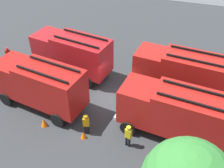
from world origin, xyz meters
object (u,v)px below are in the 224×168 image
Objects in this scene: fire_truck_0 at (180,71)px; traffic_cone_1 at (83,135)px; fire_truck_1 at (72,53)px; firefighter_0 at (8,55)px; traffic_cone_2 at (44,122)px; firefighter_3 at (86,124)px; traffic_cone_0 at (176,164)px; fire_truck_3 at (40,84)px; firefighter_1 at (128,135)px; fire_truck_2 at (174,111)px.

fire_truck_0 is 8.94m from traffic_cone_1.
fire_truck_0 is at bearing -169.58° from fire_truck_1.
fire_truck_1 is at bearing -60.28° from traffic_cone_1.
firefighter_0 is 9.69m from traffic_cone_2.
firefighter_3 reaches higher than traffic_cone_1.
traffic_cone_1 is 3.12m from traffic_cone_2.
traffic_cone_0 is (-6.21, 0.89, -0.58)m from firefighter_3.
traffic_cone_2 is (9.38, -0.60, -0.03)m from traffic_cone_0.
firefighter_3 is (-10.52, 6.00, 0.05)m from firefighter_0.
firefighter_3 reaches higher than traffic_cone_0.
fire_truck_3 reaches higher than firefighter_1.
fire_truck_0 is 1.00× the size of fire_truck_2.
traffic_cone_1 is (-3.89, 6.81, -1.87)m from fire_truck_1.
fire_truck_2 is at bearing -157.82° from traffic_cone_1.
firefighter_0 is 18.11m from traffic_cone_0.
firefighter_3 reaches higher than traffic_cone_2.
firefighter_1 is at bearing 57.65° from firefighter_0.
fire_truck_3 is 2.84m from traffic_cone_2.
fire_truck_0 is 4.18× the size of firefighter_1.
fire_truck_1 is 11.11× the size of traffic_cone_2.
fire_truck_1 is (9.27, 0.09, 0.00)m from fire_truck_0.
traffic_cone_0 is (-0.89, 7.35, -1.78)m from fire_truck_0.
fire_truck_2 is (-9.41, 4.56, 0.00)m from fire_truck_1.
fire_truck_3 reaches higher than traffic_cone_2.
fire_truck_0 is at bearing -144.30° from fire_truck_3.
traffic_cone_1 is at bearing 28.49° from fire_truck_2.
firefighter_3 is 2.96× the size of traffic_cone_1.
firefighter_0 is (16.00, -4.19, -1.25)m from fire_truck_2.
firefighter_3 is at bearing 131.64° from fire_truck_1.
fire_truck_1 reaches higher than traffic_cone_0.
traffic_cone_1 is at bearing 177.16° from traffic_cone_2.
fire_truck_0 is at bearing -58.08° from firefighter_3.
firefighter_3 is 2.50× the size of traffic_cone_2.
fire_truck_1 is 4.44× the size of firefighter_3.
fire_truck_0 reaches higher than firefighter_0.
fire_truck_2 reaches higher than traffic_cone_0.
fire_truck_0 is 7.61m from traffic_cone_0.
traffic_cone_0 is at bearing 111.61° from fire_truck_2.
fire_truck_0 reaches higher than traffic_cone_2.
firefighter_1 is 6.19m from traffic_cone_2.
fire_truck_2 is 6.25m from traffic_cone_1.
traffic_cone_1 is at bearing 163.02° from fire_truck_3.
fire_truck_0 reaches higher than traffic_cone_1.
fire_truck_3 reaches higher than firefighter_3.
fire_truck_2 is 12.99× the size of traffic_cone_1.
firefighter_1 is (-6.93, 6.50, -1.15)m from fire_truck_1.
fire_truck_1 is 12.61m from traffic_cone_0.
firefighter_1 reaches higher than firefighter_3.
fire_truck_0 and fire_truck_3 have the same top height.
firefighter_0 is (6.58, 0.37, -1.25)m from fire_truck_1.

